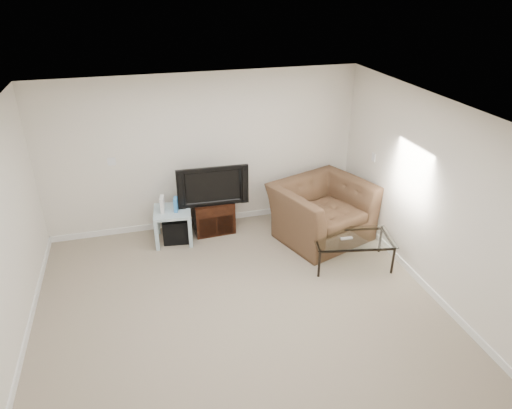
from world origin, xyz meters
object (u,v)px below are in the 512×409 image
object	(u,v)px
subwoofer	(176,229)
tv_stand	(213,216)
recliner	(322,202)
side_table	(173,225)
television	(212,184)
coffee_table	(351,251)

from	to	relation	value
subwoofer	tv_stand	bearing A→B (deg)	11.17
recliner	tv_stand	bearing A→B (deg)	139.17
tv_stand	subwoofer	size ratio (longest dim) A/B	1.63
subwoofer	side_table	bearing A→B (deg)	-152.05
television	coffee_table	world-z (taller)	television
tv_stand	subwoofer	world-z (taller)	tv_stand
tv_stand	side_table	distance (m)	0.67
tv_stand	recliner	size ratio (longest dim) A/B	0.46
coffee_table	subwoofer	bearing A→B (deg)	150.10
tv_stand	side_table	xyz separation A→B (m)	(-0.66, -0.14, 0.00)
recliner	subwoofer	bearing A→B (deg)	147.71
recliner	coffee_table	xyz separation A→B (m)	(0.12, -0.84, -0.38)
television	coffee_table	xyz separation A→B (m)	(1.73, -1.45, -0.63)
tv_stand	coffee_table	distance (m)	2.28
television	side_table	distance (m)	0.89
subwoofer	coffee_table	size ratio (longest dim) A/B	0.35
recliner	coffee_table	distance (m)	0.93
side_table	coffee_table	xyz separation A→B (m)	(2.39, -1.33, -0.05)
television	recliner	xyz separation A→B (m)	(1.61, -0.61, -0.25)
side_table	coffee_table	bearing A→B (deg)	-29.19
side_table	recliner	distance (m)	2.35
recliner	television	bearing A→B (deg)	139.98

